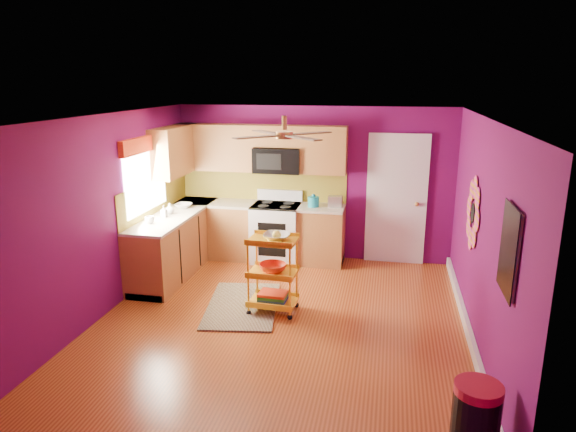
# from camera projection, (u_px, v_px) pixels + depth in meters

# --- Properties ---
(ground) EXTENTS (5.00, 5.00, 0.00)m
(ground) POSITION_uv_depth(u_px,v_px,m) (281.00, 321.00, 6.37)
(ground) COLOR maroon
(ground) RESTS_ON ground
(room_envelope) EXTENTS (4.54, 5.04, 2.52)m
(room_envelope) POSITION_uv_depth(u_px,v_px,m) (283.00, 193.00, 5.94)
(room_envelope) COLOR #600A50
(room_envelope) RESTS_ON ground
(lower_cabinets) EXTENTS (2.81, 2.31, 0.94)m
(lower_cabinets) POSITION_uv_depth(u_px,v_px,m) (223.00, 238.00, 8.23)
(lower_cabinets) COLOR brown
(lower_cabinets) RESTS_ON ground
(electric_range) EXTENTS (0.76, 0.66, 1.13)m
(electric_range) POSITION_uv_depth(u_px,v_px,m) (276.00, 232.00, 8.41)
(electric_range) COLOR white
(electric_range) RESTS_ON ground
(upper_cabinetry) EXTENTS (2.80, 2.30, 1.26)m
(upper_cabinetry) POSITION_uv_depth(u_px,v_px,m) (234.00, 151.00, 8.20)
(upper_cabinetry) COLOR brown
(upper_cabinetry) RESTS_ON ground
(left_window) EXTENTS (0.08, 1.35, 1.08)m
(left_window) POSITION_uv_depth(u_px,v_px,m) (145.00, 164.00, 7.34)
(left_window) COLOR white
(left_window) RESTS_ON ground
(panel_door) EXTENTS (0.95, 0.11, 2.15)m
(panel_door) POSITION_uv_depth(u_px,v_px,m) (396.00, 201.00, 8.18)
(panel_door) COLOR white
(panel_door) RESTS_ON ground
(right_wall_art) EXTENTS (0.04, 2.74, 1.04)m
(right_wall_art) POSITION_uv_depth(u_px,v_px,m) (487.00, 227.00, 5.25)
(right_wall_art) COLOR black
(right_wall_art) RESTS_ON ground
(ceiling_fan) EXTENTS (1.01, 1.01, 0.26)m
(ceiling_fan) POSITION_uv_depth(u_px,v_px,m) (284.00, 134.00, 5.96)
(ceiling_fan) COLOR #BF8C3F
(ceiling_fan) RESTS_ON ground
(shag_rug) EXTENTS (1.10, 1.58, 0.02)m
(shag_rug) POSITION_uv_depth(u_px,v_px,m) (242.00, 305.00, 6.79)
(shag_rug) COLOR black
(shag_rug) RESTS_ON ground
(rolling_cart) EXTENTS (0.62, 0.47, 1.09)m
(rolling_cart) POSITION_uv_depth(u_px,v_px,m) (273.00, 270.00, 6.50)
(rolling_cart) COLOR yellow
(rolling_cart) RESTS_ON ground
(trash_can) EXTENTS (0.45, 0.45, 0.70)m
(trash_can) POSITION_uv_depth(u_px,v_px,m) (475.00, 425.00, 3.93)
(trash_can) COLOR black
(trash_can) RESTS_ON ground
(teal_kettle) EXTENTS (0.18, 0.18, 0.21)m
(teal_kettle) POSITION_uv_depth(u_px,v_px,m) (313.00, 201.00, 8.15)
(teal_kettle) COLOR teal
(teal_kettle) RESTS_ON lower_cabinets
(toaster) EXTENTS (0.22, 0.15, 0.18)m
(toaster) POSITION_uv_depth(u_px,v_px,m) (335.00, 202.00, 8.12)
(toaster) COLOR beige
(toaster) RESTS_ON lower_cabinets
(soap_bottle_a) EXTENTS (0.08, 0.08, 0.18)m
(soap_bottle_a) POSITION_uv_depth(u_px,v_px,m) (164.00, 211.00, 7.52)
(soap_bottle_a) COLOR #EA3F72
(soap_bottle_a) RESTS_ON lower_cabinets
(soap_bottle_b) EXTENTS (0.13, 0.13, 0.17)m
(soap_bottle_b) POSITION_uv_depth(u_px,v_px,m) (170.00, 209.00, 7.71)
(soap_bottle_b) COLOR white
(soap_bottle_b) RESTS_ON lower_cabinets
(counter_dish) EXTENTS (0.26, 0.26, 0.06)m
(counter_dish) POSITION_uv_depth(u_px,v_px,m) (184.00, 206.00, 8.11)
(counter_dish) COLOR white
(counter_dish) RESTS_ON lower_cabinets
(counter_cup) EXTENTS (0.13, 0.13, 0.10)m
(counter_cup) POSITION_uv_depth(u_px,v_px,m) (150.00, 220.00, 7.21)
(counter_cup) COLOR white
(counter_cup) RESTS_ON lower_cabinets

